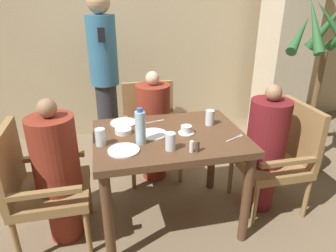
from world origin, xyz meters
name	(u,v)px	position (x,y,z in m)	size (l,w,h in m)	color
ground_plane	(169,218)	(0.00, 0.00, 0.00)	(16.00, 16.00, 0.00)	#7A664C
wall_back	(134,24)	(0.00, 1.92, 1.40)	(8.00, 0.06, 2.80)	#C6B289
pillar_stone	(288,29)	(1.79, 1.40, 1.35)	(0.50, 0.50, 2.70)	beige
dining_table	(169,149)	(0.00, 0.00, 0.66)	(1.10, 0.82, 0.78)	brown
chair_left_side	(38,183)	(-0.96, 0.00, 0.50)	(0.53, 0.53, 0.92)	olive
diner_in_left_chair	(58,171)	(-0.81, 0.00, 0.57)	(0.32, 0.32, 1.11)	maroon
chair_far_side	(151,126)	(0.00, 0.82, 0.50)	(0.53, 0.53, 0.92)	olive
diner_in_far_chair	(153,126)	(0.00, 0.67, 0.56)	(0.32, 0.32, 1.10)	maroon
chair_right_side	(280,154)	(0.96, 0.00, 0.50)	(0.53, 0.53, 0.92)	olive
diner_in_right_chair	(265,148)	(0.81, 0.00, 0.57)	(0.32, 0.32, 1.10)	maroon
standing_host	(104,73)	(-0.41, 1.30, 0.96)	(0.30, 0.34, 1.78)	#2D2D33
potted_palm	(314,105)	(1.62, 0.51, 0.70)	(0.67, 0.70, 1.76)	#896B4C
plate_main_left	(124,150)	(-0.35, -0.19, 0.78)	(0.21, 0.21, 0.01)	white
plate_main_right	(153,134)	(-0.12, 0.02, 0.78)	(0.21, 0.21, 0.01)	white
plate_dessert_center	(124,123)	(-0.31, 0.28, 0.78)	(0.21, 0.21, 0.01)	white
teacup_with_saucer	(186,130)	(0.13, -0.01, 0.80)	(0.12, 0.12, 0.06)	white
bowl_small	(123,131)	(-0.33, 0.10, 0.79)	(0.12, 0.12, 0.04)	white
water_bottle	(140,127)	(-0.22, -0.10, 0.90)	(0.07, 0.07, 0.26)	#A3C6DB
glass_tall_near	(170,141)	(-0.05, -0.23, 0.84)	(0.07, 0.07, 0.12)	silver
glass_tall_mid	(100,137)	(-0.49, -0.06, 0.84)	(0.07, 0.07, 0.12)	silver
glass_tall_far	(210,118)	(0.35, 0.11, 0.84)	(0.07, 0.07, 0.12)	silver
salt_shaker	(192,147)	(0.08, -0.30, 0.82)	(0.03, 0.03, 0.08)	white
pepper_shaker	(197,146)	(0.12, -0.30, 0.81)	(0.03, 0.03, 0.07)	#4C3D2D
fork_beside_plate	(236,138)	(0.46, -0.17, 0.78)	(0.16, 0.09, 0.00)	silver
knife_beside_plate	(155,122)	(-0.06, 0.26, 0.78)	(0.18, 0.06, 0.00)	silver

